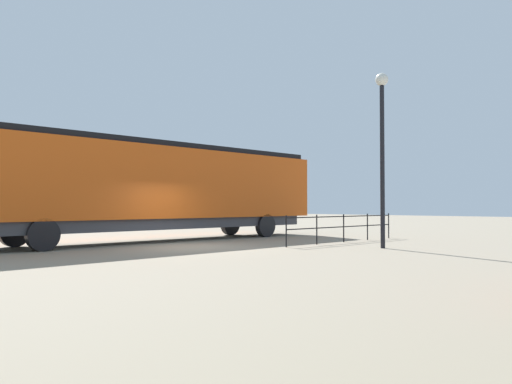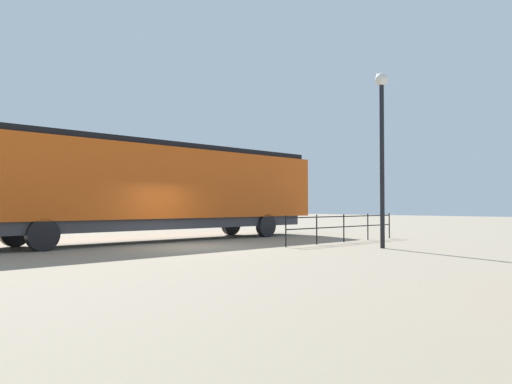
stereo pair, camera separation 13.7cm
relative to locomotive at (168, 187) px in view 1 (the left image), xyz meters
name	(u,v)px [view 1 (the left image)]	position (x,y,z in m)	size (l,w,h in m)	color
ground_plane	(189,247)	(3.29, -1.41, -2.34)	(120.00, 120.00, 0.00)	gray
locomotive	(168,187)	(0.00, 0.00, 0.00)	(2.82, 16.81, 4.17)	#D15114
lamp_post	(382,131)	(8.66, 3.15, 1.85)	(0.46, 0.46, 6.30)	black
platform_fence	(344,224)	(5.92, 4.66, -1.59)	(0.05, 7.30, 1.16)	black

